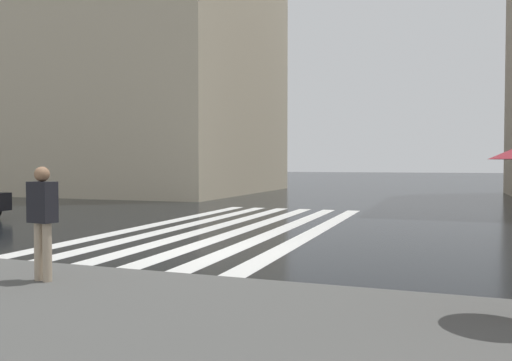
# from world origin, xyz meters

# --- Properties ---
(ground_plane) EXTENTS (220.00, 220.00, 0.00)m
(ground_plane) POSITION_xyz_m (0.00, 0.00, 0.00)
(ground_plane) COLOR black
(zebra_crossing) EXTENTS (13.00, 5.50, 0.01)m
(zebra_crossing) POSITION_xyz_m (4.00, 0.67, 0.00)
(zebra_crossing) COLOR silver
(zebra_crossing) RESTS_ON ground_plane
(haussmann_block_mid) EXTENTS (15.53, 25.86, 25.73)m
(haussmann_block_mid) POSITION_xyz_m (20.27, 18.96, 12.60)
(haussmann_block_mid) COLOR beige
(haussmann_block_mid) RESTS_ON ground_plane
(pedestrian_approaching_kerb) EXTENTS (0.30, 0.43, 1.68)m
(pedestrian_approaching_kerb) POSITION_xyz_m (-4.18, 0.41, 1.14)
(pedestrian_approaching_kerb) COLOR black
(pedestrian_approaching_kerb) RESTS_ON sidewalk_pavement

